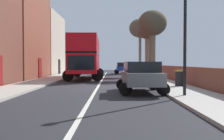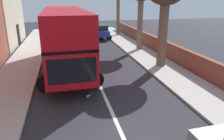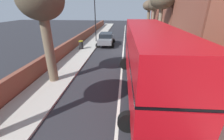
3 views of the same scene
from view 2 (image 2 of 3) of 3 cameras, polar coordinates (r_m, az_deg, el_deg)
double_decker_bus at (r=14.83m, az=-12.12°, el=8.71°), size 3.76×10.57×4.06m
parked_car_blue_right_2 at (r=26.72m, az=-3.27°, el=10.24°), size 2.44×4.16×1.67m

